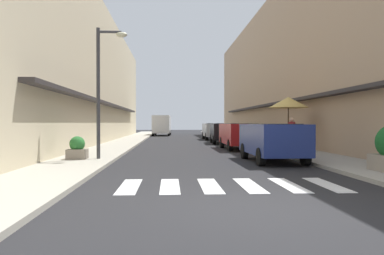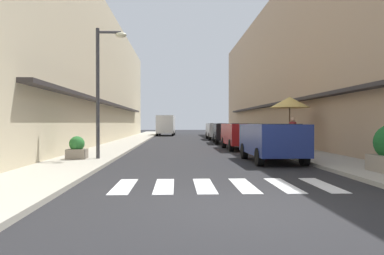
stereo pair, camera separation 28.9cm
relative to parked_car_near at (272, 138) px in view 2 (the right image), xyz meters
name	(u,v)px [view 2 (the right image)]	position (x,y,z in m)	size (l,w,h in m)	color
ground_plane	(193,144)	(-2.51, 12.12, -0.92)	(109.16, 109.16, 0.00)	#232326
sidewalk_left	(124,144)	(-7.27, 12.12, -0.86)	(2.39, 69.47, 0.12)	#ADA899
sidewalk_right	(260,143)	(2.25, 12.12, -0.86)	(2.39, 69.47, 0.12)	#9E998E
building_row_left	(76,76)	(-10.97, 13.60, 3.98)	(5.50, 46.66, 9.81)	beige
building_row_right	(305,70)	(5.94, 13.60, 4.51)	(5.50, 46.66, 10.87)	tan
crosswalk	(224,186)	(-2.51, -5.37, -0.92)	(5.20, 2.20, 0.01)	silver
parked_car_near	(272,138)	(0.00, 0.00, 0.00)	(1.85, 4.16, 1.47)	navy
parked_car_mid	(241,133)	(0.00, 6.81, 0.00)	(1.83, 4.43, 1.47)	maroon
parked_car_far	(227,131)	(0.00, 13.09, 0.00)	(1.95, 4.07, 1.47)	black
parked_car_distant	(217,129)	(0.00, 19.36, 0.00)	(1.82, 4.22, 1.47)	silver
delivery_van	(166,124)	(-4.87, 30.52, 0.48)	(2.17, 5.47, 2.37)	silver
street_lamp	(103,78)	(-6.50, 0.50, 2.31)	(1.19, 0.28, 5.05)	#38383D
cafe_umbrella	(290,103)	(2.06, 4.58, 1.60)	(2.02, 2.02, 2.70)	#262626
planter_midblock	(77,149)	(-7.48, 0.41, -0.41)	(0.71, 0.71, 0.87)	gray
planter_far	(270,139)	(1.72, 7.29, -0.34)	(0.72, 0.72, 0.98)	#4C4C4C
pedestrian_walking_near	(293,134)	(1.92, 3.60, 0.06)	(0.34, 0.34, 1.65)	#282B33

